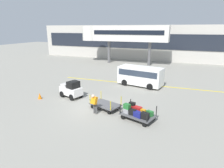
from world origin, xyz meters
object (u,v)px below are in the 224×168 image
at_px(baggage_cart_lead, 105,105).
at_px(baggage_cart_middle, 137,112).
at_px(safety_cone_near, 40,96).
at_px(baggage_tug, 71,89).
at_px(shuttle_van, 140,75).
at_px(baggage_handler, 95,103).

height_order(baggage_cart_lead, baggage_cart_middle, same).
bearing_deg(baggage_cart_middle, baggage_cart_lead, 161.82).
xyz_separation_m(baggage_cart_lead, safety_cone_near, (-6.40, -0.15, -0.07)).
height_order(baggage_tug, shuttle_van, shuttle_van).
xyz_separation_m(baggage_handler, safety_cone_near, (-6.04, 1.02, -0.59)).
xyz_separation_m(baggage_tug, baggage_cart_middle, (6.74, -2.18, -0.22)).
height_order(baggage_cart_middle, shuttle_van, shuttle_van).
distance_m(baggage_cart_middle, shuttle_van, 8.42).
bearing_deg(baggage_tug, shuttle_van, 50.26).
bearing_deg(baggage_cart_middle, safety_cone_near, 175.24).
bearing_deg(safety_cone_near, baggage_cart_lead, 1.33).
relative_size(baggage_cart_lead, safety_cone_near, 5.60).
distance_m(baggage_tug, baggage_handler, 4.35).
bearing_deg(baggage_tug, safety_cone_near, -149.91).
height_order(baggage_cart_middle, safety_cone_near, baggage_cart_middle).
relative_size(baggage_cart_lead, baggage_handler, 1.97).
distance_m(shuttle_van, safety_cone_near, 10.59).
bearing_deg(baggage_cart_middle, baggage_tug, 162.07).
height_order(baggage_handler, shuttle_van, shuttle_van).
bearing_deg(baggage_tug, baggage_cart_lead, -17.76).
height_order(shuttle_van, safety_cone_near, shuttle_van).
bearing_deg(baggage_cart_lead, baggage_tug, 162.24).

